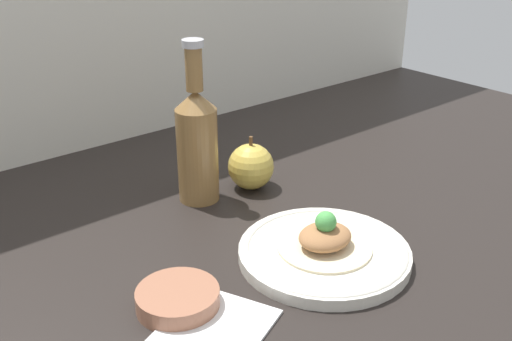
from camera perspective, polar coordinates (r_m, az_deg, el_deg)
name	(u,v)px	position (r cm, az deg, el deg)	size (l,w,h in cm)	color
ground_plane	(313,228)	(101.80, 5.41, -5.44)	(180.00, 110.00, 4.00)	black
plate	(324,252)	(89.50, 6.51, -7.72)	(25.36, 25.36, 2.17)	silver
plated_food	(325,238)	(88.26, 6.58, -6.40)	(13.97, 13.97, 6.00)	beige
cider_bottle	(197,141)	(102.50, -5.64, 2.79)	(7.11, 7.11, 28.27)	olive
apple	(251,166)	(108.69, -0.49, 0.39)	(8.42, 8.42, 10.03)	gold
napkin	(213,329)	(76.27, -4.13, -14.81)	(18.27, 17.21, 0.80)	white
dipping_bowl	(178,299)	(79.98, -7.46, -12.03)	(10.94, 10.94, 2.62)	#996047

